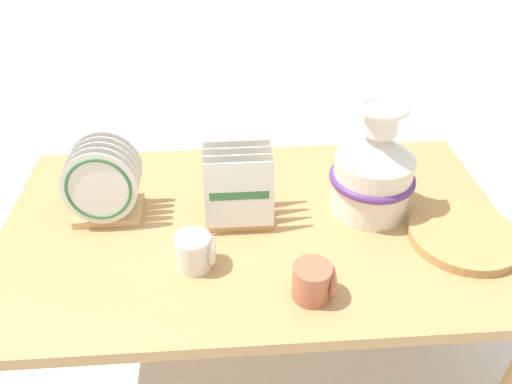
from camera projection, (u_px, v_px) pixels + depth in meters
ground_plane at (256, 354)px, 1.78m from camera, size 14.00×14.00×0.00m
display_table at (256, 239)px, 1.46m from camera, size 1.44×0.84×0.60m
ceramic_vase at (373, 169)px, 1.40m from camera, size 0.24×0.24×0.34m
dish_rack_round_plates at (104, 187)px, 1.40m from camera, size 0.21×0.16×0.23m
dish_rack_square_plates at (239, 194)px, 1.40m from camera, size 0.19×0.16×0.21m
wicker_charger_stack at (464, 236)px, 1.36m from camera, size 0.30×0.30×0.03m
mug_cream_glaze at (196, 251)px, 1.26m from camera, size 0.10×0.09×0.09m
mug_terracotta_glaze at (314, 281)px, 1.18m from camera, size 0.10×0.09×0.09m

